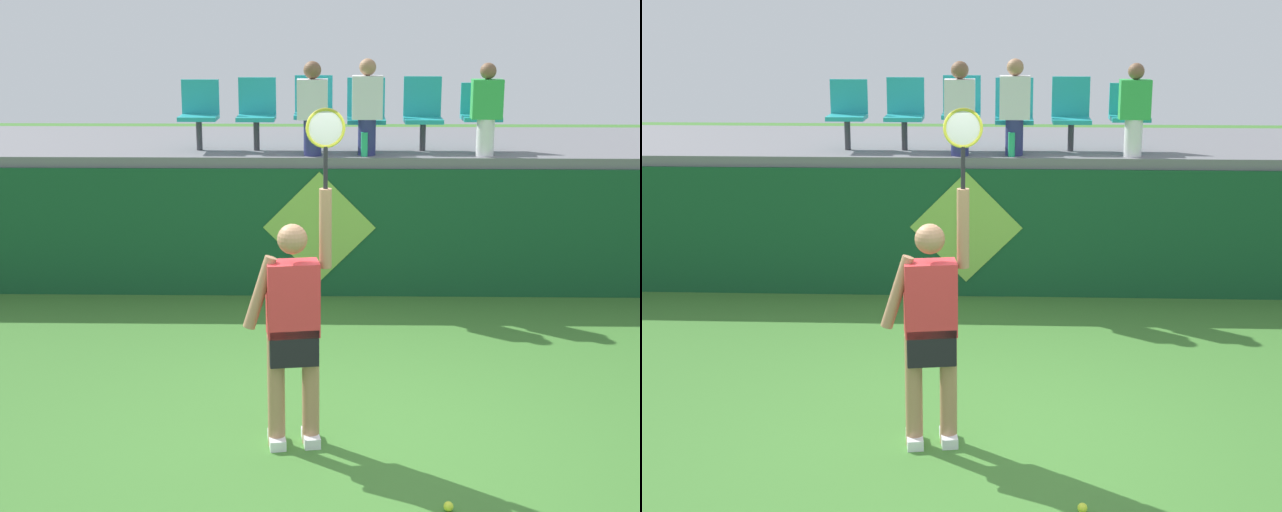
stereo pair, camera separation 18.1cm
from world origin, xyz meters
TOP-DOWN VIEW (x-y plane):
  - ground_plane at (0.00, 0.00)m, footprint 40.00×40.00m
  - court_back_wall at (0.00, 3.75)m, footprint 12.25×0.20m
  - spectator_platform at (0.00, 5.09)m, footprint 12.25×2.78m
  - tennis_player at (-0.34, -0.08)m, footprint 0.75×0.32m
  - tennis_ball at (0.72, -1.04)m, footprint 0.07×0.07m
  - water_bottle at (0.28, 3.82)m, footprint 0.08×0.08m
  - stadium_chair_0 at (-1.64, 4.33)m, footprint 0.44×0.42m
  - stadium_chair_1 at (-0.97, 4.34)m, footprint 0.44×0.42m
  - stadium_chair_2 at (-0.31, 4.34)m, footprint 0.44×0.42m
  - stadium_chair_3 at (0.31, 4.34)m, footprint 0.44×0.42m
  - stadium_chair_4 at (0.97, 4.34)m, footprint 0.44×0.42m
  - stadium_chair_5 at (1.63, 4.33)m, footprint 0.44×0.42m
  - spectator_0 at (0.31, 3.93)m, footprint 0.34×0.20m
  - spectator_1 at (-0.31, 3.88)m, footprint 0.34×0.20m
  - spectator_2 at (1.63, 3.90)m, footprint 0.34×0.20m
  - wall_signage_mount at (-0.22, 3.65)m, footprint 1.27×0.01m

SIDE VIEW (x-z plane):
  - ground_plane at x=0.00m, z-range 0.00..0.00m
  - wall_signage_mount at x=-0.22m, z-range -0.72..0.73m
  - tennis_ball at x=0.72m, z-range 0.00..0.07m
  - court_back_wall at x=0.00m, z-range 0.00..1.47m
  - tennis_player at x=-0.34m, z-range -0.30..2.24m
  - spectator_platform at x=0.00m, z-range 1.47..1.59m
  - water_bottle at x=0.28m, z-range 1.59..1.86m
  - stadium_chair_5 at x=1.63m, z-range 1.64..2.41m
  - stadium_chair_3 at x=0.31m, z-range 1.62..2.45m
  - stadium_chair_0 at x=-1.64m, z-range 1.64..2.44m
  - stadium_chair_4 at x=0.97m, z-range 1.62..2.46m
  - stadium_chair_1 at x=-0.97m, z-range 1.63..2.46m
  - stadium_chair_2 at x=-0.31m, z-range 1.64..2.50m
  - spectator_2 at x=1.63m, z-range 1.61..2.64m
  - spectator_1 at x=-0.31m, z-range 1.61..2.66m
  - spectator_0 at x=0.31m, z-range 1.61..2.69m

